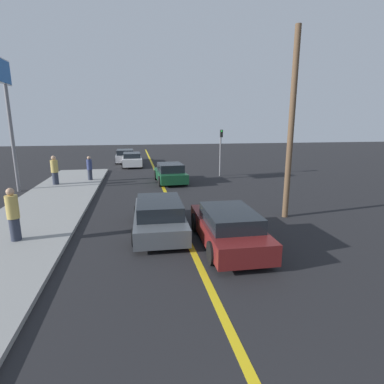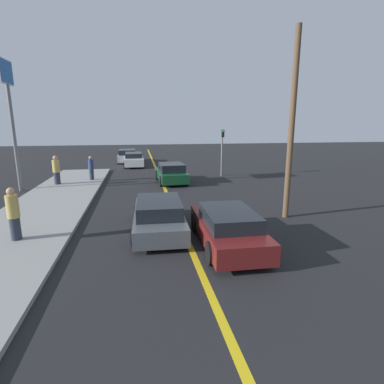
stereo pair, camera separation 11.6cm
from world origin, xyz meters
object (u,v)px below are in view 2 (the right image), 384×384
object	(u,v)px
car_far_distant	(172,173)
car_ahead_center	(159,216)
car_near_right_lane	(227,227)
traffic_light	(222,148)
pedestrian_mid_group	(56,170)
roadside_sign	(9,97)
car_parked_left_lot	(134,159)
utility_pole	(292,127)
pedestrian_near_curb	(14,214)
pedestrian_far_standing	(91,168)
car_oncoming_far	(127,156)

from	to	relation	value
car_far_distant	car_ahead_center	bearing A→B (deg)	-101.77
car_near_right_lane	traffic_light	size ratio (longest dim) A/B	1.26
pedestrian_mid_group	roadside_sign	bearing A→B (deg)	-148.74
car_parked_left_lot	utility_pole	bearing A→B (deg)	-70.56
car_far_distant	utility_pole	size ratio (longest dim) A/B	0.52
pedestrian_mid_group	utility_pole	distance (m)	14.54
pedestrian_near_curb	traffic_light	size ratio (longest dim) A/B	0.51
pedestrian_mid_group	traffic_light	distance (m)	11.62
utility_pole	roadside_sign	bearing A→B (deg)	149.95
car_parked_left_lot	pedestrian_far_standing	xyz separation A→B (m)	(-2.82, -7.50, 0.33)
car_ahead_center	traffic_light	bearing A→B (deg)	65.48
car_far_distant	pedestrian_mid_group	bearing A→B (deg)	176.87
car_far_distant	traffic_light	size ratio (longest dim) A/B	1.13
pedestrian_mid_group	pedestrian_near_curb	bearing A→B (deg)	-83.87
car_near_right_lane	utility_pole	xyz separation A→B (m)	(3.36, 2.49, 3.19)
pedestrian_far_standing	traffic_light	world-z (taller)	traffic_light
car_far_distant	utility_pole	bearing A→B (deg)	-67.92
car_ahead_center	car_parked_left_lot	distance (m)	18.24
pedestrian_mid_group	utility_pole	bearing A→B (deg)	-37.56
car_far_distant	car_parked_left_lot	bearing A→B (deg)	103.89
pedestrian_near_curb	roadside_sign	world-z (taller)	roadside_sign
pedestrian_far_standing	roadside_sign	bearing A→B (deg)	-148.01
car_far_distant	roadside_sign	world-z (taller)	roadside_sign
car_oncoming_far	traffic_light	distance (m)	12.68
car_ahead_center	utility_pole	world-z (taller)	utility_pole
car_near_right_lane	car_parked_left_lot	distance (m)	20.20
traffic_light	roadside_sign	world-z (taller)	roadside_sign
car_far_distant	pedestrian_mid_group	size ratio (longest dim) A/B	2.16
car_far_distant	utility_pole	world-z (taller)	utility_pole
car_oncoming_far	utility_pole	size ratio (longest dim) A/B	0.61
pedestrian_mid_group	traffic_light	bearing A→B (deg)	8.82
pedestrian_mid_group	roadside_sign	world-z (taller)	roadside_sign
roadside_sign	pedestrian_near_curb	bearing A→B (deg)	-71.74
car_near_right_lane	car_ahead_center	xyz separation A→B (m)	(-2.11, 1.74, -0.02)
pedestrian_mid_group	car_ahead_center	bearing A→B (deg)	-58.29
pedestrian_far_standing	pedestrian_mid_group	bearing A→B (deg)	-147.34
car_ahead_center	roadside_sign	xyz separation A→B (m)	(-7.66, 8.35, 4.81)
car_parked_left_lot	pedestrian_far_standing	size ratio (longest dim) A/B	2.78
traffic_light	roadside_sign	distance (m)	13.93
pedestrian_mid_group	pedestrian_far_standing	xyz separation A→B (m)	(1.95, 1.25, -0.09)
car_ahead_center	traffic_light	world-z (taller)	traffic_light
car_ahead_center	roadside_sign	world-z (taller)	roadside_sign
car_ahead_center	traffic_light	size ratio (longest dim) A/B	1.29
car_near_right_lane	car_parked_left_lot	size ratio (longest dim) A/B	0.97
car_oncoming_far	pedestrian_mid_group	size ratio (longest dim) A/B	2.51
pedestrian_near_curb	pedestrian_far_standing	world-z (taller)	pedestrian_near_curb
pedestrian_near_curb	pedestrian_mid_group	bearing A→B (deg)	96.13
car_near_right_lane	pedestrian_far_standing	size ratio (longest dim) A/B	2.70
pedestrian_mid_group	pedestrian_far_standing	size ratio (longest dim) A/B	1.12
car_ahead_center	car_far_distant	world-z (taller)	car_far_distant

